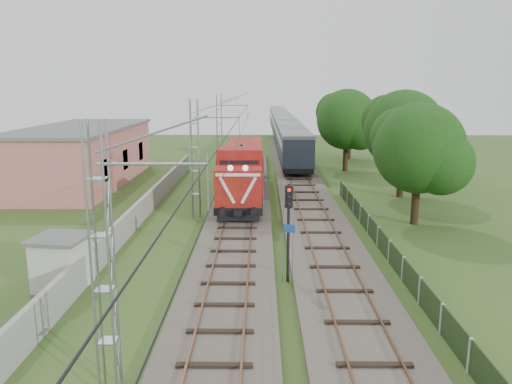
{
  "coord_description": "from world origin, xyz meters",
  "views": [
    {
      "loc": [
        1.44,
        -21.23,
        8.88
      ],
      "look_at": [
        1.13,
        9.9,
        2.2
      ],
      "focal_mm": 35.0,
      "sensor_mm": 36.0,
      "label": 1
    }
  ],
  "objects_px": {
    "signal_post": "(289,216)",
    "locomotive": "(243,169)",
    "coach_rake": "(283,125)",
    "relay_hut": "(62,262)"
  },
  "relations": [
    {
      "from": "signal_post",
      "to": "locomotive",
      "type": "bearing_deg",
      "value": 98.64
    },
    {
      "from": "locomotive",
      "to": "signal_post",
      "type": "height_order",
      "value": "locomotive"
    },
    {
      "from": "locomotive",
      "to": "relay_hut",
      "type": "height_order",
      "value": "locomotive"
    },
    {
      "from": "coach_rake",
      "to": "relay_hut",
      "type": "height_order",
      "value": "coach_rake"
    },
    {
      "from": "relay_hut",
      "to": "coach_rake",
      "type": "bearing_deg",
      "value": 78.32
    },
    {
      "from": "coach_rake",
      "to": "locomotive",
      "type": "bearing_deg",
      "value": -96.86
    },
    {
      "from": "coach_rake",
      "to": "signal_post",
      "type": "xyz_separation_m",
      "value": [
        -2.31,
        -59.28,
        0.6
      ]
    },
    {
      "from": "signal_post",
      "to": "relay_hut",
      "type": "bearing_deg",
      "value": -176.06
    },
    {
      "from": "signal_post",
      "to": "relay_hut",
      "type": "relative_size",
      "value": 1.77
    },
    {
      "from": "coach_rake",
      "to": "relay_hut",
      "type": "relative_size",
      "value": 26.44
    }
  ]
}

